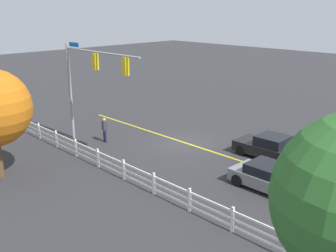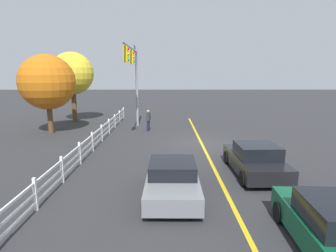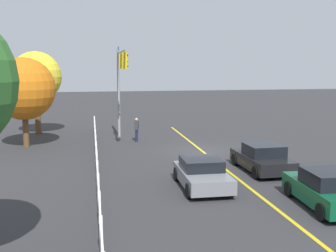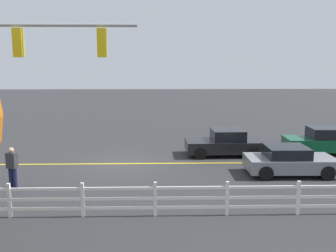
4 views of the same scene
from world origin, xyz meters
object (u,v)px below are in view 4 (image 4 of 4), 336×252
car_0 (323,141)px  car_2 (289,161)px  car_1 (225,143)px  pedestrian (12,166)px

car_0 → car_2: car_0 is taller
car_0 → car_2: bearing=53.6°
car_2 → car_1: bearing=121.4°
car_0 → car_1: car_0 is taller
car_1 → car_2: bearing=119.6°
car_2 → car_0: bearing=51.1°
car_1 → car_2: 4.42m
pedestrian → car_1: bearing=136.7°
car_0 → pedestrian: bearing=23.9°
car_1 → car_2: (-2.25, 3.80, -0.03)m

